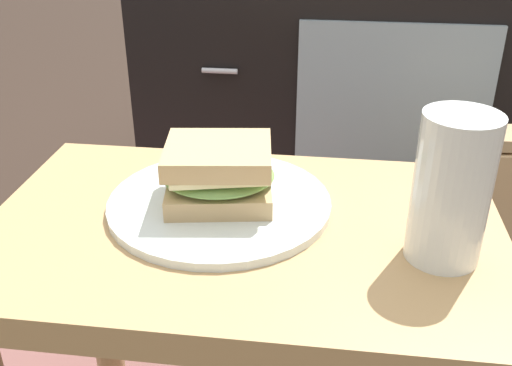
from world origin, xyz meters
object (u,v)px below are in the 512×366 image
(tv_cabinet, at_px, (337,92))
(beer_glass, at_px, (451,193))
(plate, at_px, (220,203))
(sandwich_front, at_px, (219,173))
(paper_bag, at_px, (478,228))

(tv_cabinet, bearing_deg, beer_glass, -84.20)
(tv_cabinet, bearing_deg, plate, -98.38)
(tv_cabinet, height_order, sandwich_front, tv_cabinet)
(plate, height_order, paper_bag, plate)
(tv_cabinet, distance_m, paper_bag, 0.56)
(sandwich_front, xyz_separation_m, paper_bag, (0.41, 0.44, -0.31))
(sandwich_front, relative_size, beer_glass, 0.94)
(tv_cabinet, distance_m, sandwich_front, 0.95)
(beer_glass, bearing_deg, tv_cabinet, 95.80)
(beer_glass, bearing_deg, plate, 164.20)
(beer_glass, height_order, paper_bag, beer_glass)
(tv_cabinet, relative_size, beer_glass, 6.44)
(beer_glass, distance_m, paper_bag, 0.63)
(tv_cabinet, relative_size, plate, 3.82)
(paper_bag, bearing_deg, tv_cabinet, 120.13)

